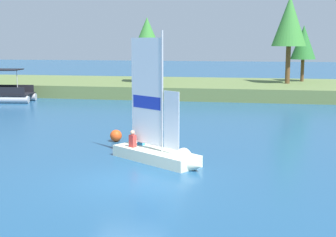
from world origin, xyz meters
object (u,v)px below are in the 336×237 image
shoreline_tree_centre (290,22)px  shoreline_tree_midright (304,43)px  channel_buoy (116,136)px  sailboat (166,153)px  shoreline_tree_midleft (147,36)px

shoreline_tree_centre → shoreline_tree_midright: size_ratio=1.48×
channel_buoy → sailboat: bearing=-50.2°
shoreline_tree_midright → channel_buoy: size_ratio=8.90×
shoreline_tree_centre → shoreline_tree_midright: shoreline_tree_centre is taller
shoreline_tree_midleft → shoreline_tree_centre: shoreline_tree_centre is taller
shoreline_tree_centre → channel_buoy: 25.33m
shoreline_tree_centre → sailboat: size_ratio=1.36×
shoreline_tree_midleft → sailboat: shoreline_tree_midleft is taller
sailboat → channel_buoy: 5.12m
shoreline_tree_centre → shoreline_tree_midright: 3.53m
shoreline_tree_centre → sailboat: 27.92m
shoreline_tree_midleft → channel_buoy: 22.52m
shoreline_tree_midleft → sailboat: size_ratio=1.04×
shoreline_tree_midleft → channel_buoy: size_ratio=10.08×
shoreline_tree_centre → sailboat: (-6.36, -26.47, -6.19)m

